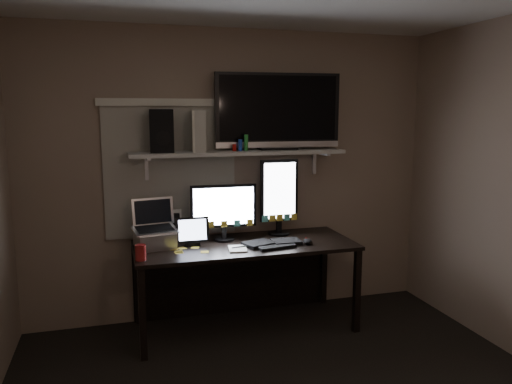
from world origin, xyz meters
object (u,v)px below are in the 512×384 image
object	(u,v)px
desk	(241,260)
tablet	(192,231)
laptop	(155,225)
monitor_landscape	(224,212)
monitor_portrait	(279,197)
keyboard	(272,243)
cup	(141,252)
mouse	(307,241)
game_console	(198,131)
speaker	(162,131)
tv	(278,111)

from	to	relation	value
desk	tablet	xyz separation A→B (m)	(-0.42, -0.06, 0.29)
tablet	laptop	world-z (taller)	laptop
desk	monitor_landscape	bearing A→B (deg)	169.94
monitor_portrait	keyboard	xyz separation A→B (m)	(-0.16, -0.31, -0.32)
keyboard	laptop	world-z (taller)	laptop
cup	monitor_portrait	bearing A→B (deg)	20.30
desk	mouse	xyz separation A→B (m)	(0.49, -0.27, 0.20)
laptop	desk	bearing A→B (deg)	-5.36
mouse	tablet	xyz separation A→B (m)	(-0.92, 0.21, 0.10)
monitor_landscape	monitor_portrait	world-z (taller)	monitor_portrait
monitor_landscape	game_console	bearing A→B (deg)	162.09
desk	speaker	bearing A→B (deg)	170.44
tablet	tv	xyz separation A→B (m)	(0.78, 0.17, 0.96)
keyboard	game_console	bearing A→B (deg)	140.53
laptop	mouse	bearing A→B (deg)	-19.89
keyboard	tv	size ratio (longest dim) A/B	0.44
laptop	speaker	bearing A→B (deg)	50.30
monitor_landscape	tv	bearing A→B (deg)	12.39
desk	tv	size ratio (longest dim) A/B	1.67
game_console	keyboard	bearing A→B (deg)	-21.44
monitor_landscape	monitor_portrait	bearing A→B (deg)	9.92
monitor_landscape	cup	distance (m)	0.83
monitor_landscape	tv	world-z (taller)	tv
speaker	tv	bearing A→B (deg)	5.28
tablet	cup	bearing A→B (deg)	-144.43
cup	tv	size ratio (longest dim) A/B	0.11
tablet	speaker	distance (m)	0.85
desk	monitor_portrait	bearing A→B (deg)	14.05
speaker	cup	bearing A→B (deg)	-110.71
desk	game_console	world-z (taller)	game_console
monitor_landscape	game_console	world-z (taller)	game_console
laptop	keyboard	bearing A→B (deg)	-19.60
monitor_portrait	tablet	xyz separation A→B (m)	(-0.79, -0.15, -0.22)
tv	speaker	bearing A→B (deg)	-175.87
laptop	game_console	size ratio (longest dim) A/B	1.14
laptop	tv	world-z (taller)	tv
monitor_landscape	game_console	xyz separation A→B (m)	(-0.20, 0.07, 0.67)
tv	game_console	distance (m)	0.71
desk	tablet	bearing A→B (deg)	-171.68
speaker	mouse	bearing A→B (deg)	-13.77
monitor_portrait	game_console	bearing A→B (deg)	178.25
monitor_landscape	mouse	xyz separation A→B (m)	(0.64, -0.30, -0.22)
desk	cup	world-z (taller)	cup
desk	speaker	distance (m)	1.27
mouse	cup	distance (m)	1.35
monitor_portrait	laptop	xyz separation A→B (m)	(-1.09, -0.15, -0.15)
game_console	speaker	bearing A→B (deg)	-173.00
monitor_portrait	game_console	xyz separation A→B (m)	(-0.71, 0.01, 0.58)
keyboard	game_console	size ratio (longest dim) A/B	1.44
game_console	laptop	bearing A→B (deg)	-149.61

